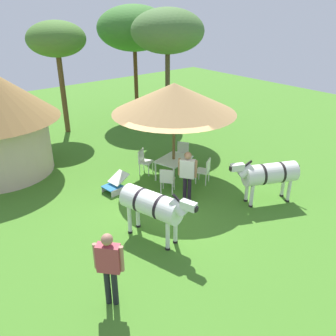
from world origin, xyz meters
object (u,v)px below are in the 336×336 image
object	(u,v)px
patio_chair_east_end	(144,160)
zebra_nearest_camera	(153,205)
shade_umbrella	(174,98)
patio_dining_table	(174,161)
patio_chair_near_hut	(167,179)
acacia_tree_left_background	(56,40)
zebra_by_umbrella	(268,174)
patio_chair_near_lawn	(182,152)
acacia_tree_far_lawn	(168,31)
patio_chair_west_end	(205,169)
guest_beside_umbrella	(188,172)
acacia_tree_right_background	(134,28)
striped_lounge_chair	(115,184)
standing_watcher	(109,263)

from	to	relation	value
patio_chair_east_end	zebra_nearest_camera	world-z (taller)	zebra_nearest_camera
shade_umbrella	patio_dining_table	world-z (taller)	shade_umbrella
patio_chair_near_hut	acacia_tree_left_background	xyz separation A→B (m)	(0.11, 7.78, 3.68)
zebra_by_umbrella	patio_chair_near_lawn	bearing A→B (deg)	28.43
patio_dining_table	acacia_tree_left_background	world-z (taller)	acacia_tree_left_background
acacia_tree_far_lawn	acacia_tree_left_background	distance (m)	4.86
patio_chair_west_end	guest_beside_umbrella	size ratio (longest dim) A/B	0.54
acacia_tree_far_lawn	acacia_tree_right_background	size ratio (longest dim) A/B	0.98
striped_lounge_chair	zebra_nearest_camera	distance (m)	3.02
patio_chair_west_end	zebra_by_umbrella	size ratio (longest dim) A/B	0.42
patio_chair_west_end	zebra_by_umbrella	distance (m)	2.23
shade_umbrella	patio_chair_near_lawn	bearing A→B (deg)	33.16
shade_umbrella	standing_watcher	world-z (taller)	shade_umbrella
patio_chair_east_end	zebra_by_umbrella	world-z (taller)	zebra_by_umbrella
patio_chair_near_hut	striped_lounge_chair	world-z (taller)	patio_chair_near_hut
guest_beside_umbrella	standing_watcher	distance (m)	4.55
patio_dining_table	acacia_tree_far_lawn	world-z (taller)	acacia_tree_far_lawn
patio_chair_east_end	standing_watcher	xyz separation A→B (m)	(-4.14, -4.61, 0.53)
patio_chair_east_end	zebra_by_umbrella	size ratio (longest dim) A/B	0.42
shade_umbrella	zebra_by_umbrella	bearing A→B (deg)	-69.25
patio_chair_near_hut	striped_lounge_chair	distance (m)	1.76
patio_chair_near_lawn	guest_beside_umbrella	world-z (taller)	guest_beside_umbrella
striped_lounge_chair	zebra_nearest_camera	size ratio (longest dim) A/B	0.39
guest_beside_umbrella	zebra_nearest_camera	bearing A→B (deg)	-99.47
patio_chair_near_hut	zebra_nearest_camera	distance (m)	2.52
acacia_tree_left_background	striped_lounge_chair	bearing A→B (deg)	-101.76
patio_chair_west_end	zebra_by_umbrella	xyz separation A→B (m)	(0.60, -2.10, 0.44)
shade_umbrella	striped_lounge_chair	xyz separation A→B (m)	(-2.15, 0.47, -2.65)
shade_umbrella	patio_chair_west_end	world-z (taller)	shade_umbrella
zebra_by_umbrella	acacia_tree_right_background	distance (m)	10.91
patio_chair_west_end	guest_beside_umbrella	world-z (taller)	guest_beside_umbrella
shade_umbrella	acacia_tree_right_background	xyz separation A→B (m)	(3.28, 7.00, 1.60)
patio_chair_east_end	acacia_tree_right_background	xyz separation A→B (m)	(3.87, 6.01, 3.98)
guest_beside_umbrella	acacia_tree_left_background	xyz separation A→B (m)	(-0.07, 8.55, 3.19)
striped_lounge_chair	acacia_tree_left_background	size ratio (longest dim) A/B	0.18
patio_chair_near_lawn	acacia_tree_right_background	size ratio (longest dim) A/B	0.16
guest_beside_umbrella	patio_chair_west_end	bearing A→B (deg)	77.53
patio_chair_near_lawn	zebra_nearest_camera	world-z (taller)	zebra_nearest_camera
zebra_by_umbrella	acacia_tree_right_background	bearing A→B (deg)	13.37
shade_umbrella	patio_chair_near_lawn	xyz separation A→B (m)	(0.96, 0.63, -2.37)
shade_umbrella	patio_chair_near_hut	xyz separation A→B (m)	(-0.89, -0.73, -2.37)
patio_chair_near_lawn	striped_lounge_chair	distance (m)	3.12
standing_watcher	striped_lounge_chair	bearing A→B (deg)	106.36
patio_chair_near_hut	acacia_tree_left_background	bearing A→B (deg)	139.81
patio_chair_near_hut	acacia_tree_right_background	bearing A→B (deg)	112.29
patio_chair_near_lawn	patio_chair_east_end	size ratio (longest dim) A/B	1.00
acacia_tree_left_background	patio_chair_near_hut	bearing A→B (deg)	-90.84
guest_beside_umbrella	zebra_by_umbrella	xyz separation A→B (m)	(1.88, -1.60, -0.04)
acacia_tree_far_lawn	shade_umbrella	bearing A→B (deg)	-126.68
patio_dining_table	zebra_nearest_camera	distance (m)	3.64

